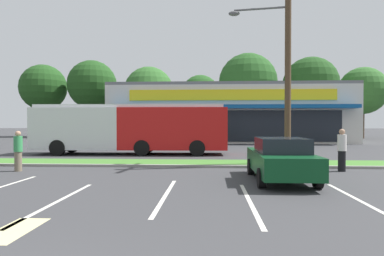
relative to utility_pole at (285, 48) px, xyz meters
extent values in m
cube|color=#427A2D|center=(-6.17, 0.26, -5.62)|extent=(56.00, 2.20, 0.12)
cube|color=gray|center=(-6.17, -0.96, -5.62)|extent=(56.00, 0.24, 0.12)
cube|color=silver|center=(-7.66, -7.87, -5.68)|extent=(0.12, 4.80, 0.01)
cube|color=silver|center=(-4.90, -6.98, -5.68)|extent=(0.12, 4.80, 0.01)
cube|color=silver|center=(-2.58, -7.63, -5.68)|extent=(0.12, 4.80, 0.01)
cube|color=silver|center=(0.38, -7.40, -5.68)|extent=(0.12, 4.80, 0.01)
cube|color=beige|center=(-7.43, -10.21, -5.68)|extent=(0.70, 1.60, 0.01)
cube|color=beige|center=(-1.55, 22.45, -2.76)|extent=(25.13, 12.19, 5.85)
cube|color=black|center=(-1.55, 16.32, -3.93)|extent=(21.11, 0.08, 3.04)
cube|color=#0F4C8C|center=(-1.55, 15.66, -2.06)|extent=(23.62, 1.40, 0.35)
cube|color=yellow|center=(-1.55, 16.28, -0.89)|extent=(20.10, 0.16, 1.05)
cube|color=slate|center=(-1.55, 22.45, 0.31)|extent=(25.13, 12.19, 0.30)
cylinder|color=#473323|center=(-28.37, 31.92, -3.30)|extent=(0.44, 0.44, 4.77)
sphere|color=#1E4719|center=(-28.37, 31.92, 1.62)|extent=(6.76, 6.76, 6.76)
cylinder|color=#473323|center=(-20.79, 31.35, -3.21)|extent=(0.44, 0.44, 4.95)
sphere|color=#1E4719|center=(-20.79, 31.35, 1.91)|extent=(7.04, 7.04, 7.04)
cylinder|color=#473323|center=(-12.14, 29.58, -3.76)|extent=(0.44, 0.44, 3.84)
sphere|color=#2D6026|center=(-12.14, 29.58, 0.73)|extent=(6.84, 6.84, 6.84)
cylinder|color=#473323|center=(-5.08, 32.86, -3.59)|extent=(0.44, 0.44, 4.18)
sphere|color=#23511E|center=(-5.08, 32.86, 0.61)|extent=(5.63, 5.63, 5.63)
cylinder|color=#473323|center=(1.56, 29.97, -3.37)|extent=(0.44, 0.44, 4.62)
sphere|color=#23511E|center=(1.56, 29.97, 1.94)|extent=(7.99, 7.99, 7.99)
cylinder|color=#473323|center=(9.66, 28.63, -3.49)|extent=(0.44, 0.44, 4.38)
sphere|color=#1E4719|center=(9.66, 28.63, 1.43)|extent=(7.30, 7.30, 7.30)
cylinder|color=#473323|center=(16.46, 28.78, -3.69)|extent=(0.44, 0.44, 3.98)
sphere|color=#2D6026|center=(16.46, 28.78, 0.61)|extent=(6.19, 6.19, 6.19)
cylinder|color=#4C3826|center=(0.13, -0.02, -0.35)|extent=(0.30, 0.30, 10.66)
cylinder|color=#59595B|center=(-1.15, 0.17, 1.99)|extent=(2.59, 0.48, 0.10)
ellipsoid|color=#59595B|center=(-2.44, 0.36, 1.84)|extent=(0.56, 0.32, 0.24)
cube|color=#B71414|center=(-6.03, 5.43, -3.98)|extent=(6.98, 2.72, 2.70)
cube|color=silver|center=(-12.32, 5.27, -3.98)|extent=(5.72, 2.69, 2.70)
cube|color=silver|center=(-8.86, 5.36, -2.53)|extent=(12.12, 2.59, 0.20)
cube|color=black|center=(-8.90, 6.66, -3.50)|extent=(11.57, 0.35, 1.19)
cube|color=black|center=(-15.18, 5.20, -3.66)|extent=(0.11, 2.17, 1.51)
cylinder|color=black|center=(-13.23, 4.08, -5.18)|extent=(1.01, 0.32, 1.00)
cylinder|color=black|center=(-13.29, 6.42, -5.18)|extent=(1.01, 0.32, 1.00)
cylinder|color=black|center=(-7.89, 4.21, -5.18)|extent=(1.01, 0.32, 1.00)
cylinder|color=black|center=(-7.95, 6.55, -5.18)|extent=(1.01, 0.32, 1.00)
cylinder|color=black|center=(-4.43, 4.29, -5.18)|extent=(1.01, 0.32, 1.00)
cylinder|color=black|center=(-4.49, 6.64, -5.18)|extent=(1.01, 0.32, 1.00)
cube|color=#0C3F1E|center=(-1.11, -4.34, -5.01)|extent=(1.86, 4.52, 0.71)
cube|color=black|center=(-1.11, -4.56, -4.39)|extent=(1.64, 2.04, 0.52)
cylinder|color=black|center=(-1.99, -2.94, -5.36)|extent=(0.22, 0.64, 0.64)
cylinder|color=black|center=(-0.22, -2.94, -5.36)|extent=(0.22, 0.64, 0.64)
cylinder|color=black|center=(-1.99, -5.74, -5.36)|extent=(0.22, 0.64, 0.64)
cylinder|color=black|center=(-0.22, -5.74, -5.36)|extent=(0.22, 0.64, 0.64)
cube|color=#B7B7BC|center=(-14.58, 10.13, -5.04)|extent=(4.76, 1.82, 0.65)
cube|color=black|center=(-14.34, 10.13, -4.46)|extent=(2.14, 1.60, 0.51)
cylinder|color=black|center=(-16.05, 9.27, -5.36)|extent=(0.64, 0.22, 0.64)
cylinder|color=black|center=(-16.05, 11.00, -5.36)|extent=(0.64, 0.22, 0.64)
cylinder|color=black|center=(-13.10, 9.27, -5.36)|extent=(0.64, 0.22, 0.64)
cylinder|color=black|center=(-13.10, 11.00, -5.36)|extent=(0.64, 0.22, 0.64)
cylinder|color=black|center=(2.01, -1.87, -5.24)|extent=(0.31, 0.31, 0.88)
cylinder|color=silver|center=(2.01, -1.87, -4.45)|extent=(0.37, 0.37, 0.70)
sphere|color=tan|center=(2.01, -1.87, -3.98)|extent=(0.24, 0.24, 0.24)
cylinder|color=#726651|center=(-11.86, -2.57, -5.26)|extent=(0.30, 0.30, 0.84)
cylinder|color=#338C4C|center=(-11.86, -2.57, -4.51)|extent=(0.35, 0.35, 0.67)
sphere|color=tan|center=(-11.86, -2.57, -4.06)|extent=(0.23, 0.23, 0.23)
camera|label=1|loc=(-3.62, -16.47, -3.59)|focal=31.30mm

